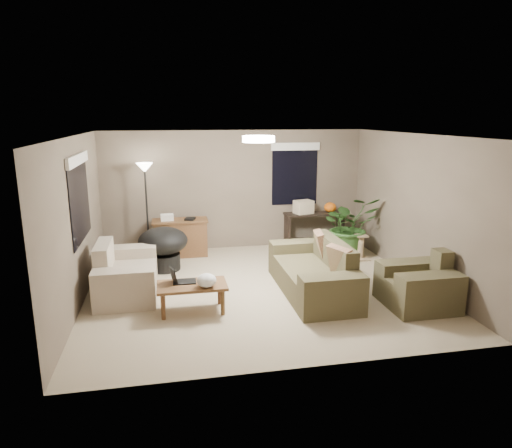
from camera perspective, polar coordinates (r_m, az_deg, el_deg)
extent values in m
plane|color=tan|center=(7.64, 0.29, -8.03)|extent=(5.50, 5.50, 0.00)
plane|color=white|center=(7.12, 0.32, 11.06)|extent=(5.50, 5.50, 0.00)
plane|color=#6F6152|center=(9.70, -2.63, 4.26)|extent=(5.50, 0.00, 5.50)
plane|color=#6F6152|center=(4.93, 6.09, -4.90)|extent=(5.50, 0.00, 5.50)
plane|color=#6F6152|center=(7.26, -21.48, 0.20)|extent=(0.00, 5.00, 5.00)
plane|color=#6F6152|center=(8.26, 19.36, 1.89)|extent=(0.00, 5.00, 5.00)
cube|color=#4D482E|center=(7.48, 7.01, -6.90)|extent=(0.95, 1.48, 0.42)
cube|color=#46412A|center=(7.46, 9.78, -3.60)|extent=(0.22, 1.48, 0.43)
cube|color=#49432B|center=(6.64, 9.51, -8.85)|extent=(0.95, 0.36, 0.60)
cube|color=#47412A|center=(8.28, 5.06, -4.16)|extent=(0.95, 0.36, 0.60)
cube|color=#8C7251|center=(7.03, 10.58, -4.56)|extent=(0.39, 0.50, 0.47)
cube|color=#8C7251|center=(7.84, 8.18, -2.59)|extent=(0.30, 0.48, 0.47)
cube|color=beige|center=(7.67, -15.73, -6.80)|extent=(0.90, 0.88, 0.42)
cube|color=beige|center=(7.57, -18.50, -3.86)|extent=(0.22, 0.88, 0.43)
cube|color=beige|center=(7.06, -16.15, -7.84)|extent=(0.90, 0.36, 0.60)
cube|color=beige|center=(8.22, -15.46, -4.74)|extent=(0.90, 0.36, 0.60)
cube|color=#453F29|center=(7.32, 19.46, -8.06)|extent=(0.95, 0.28, 0.42)
cube|color=#4E482E|center=(7.37, 22.18, -4.64)|extent=(0.22, 0.28, 0.43)
cube|color=brown|center=(7.04, 20.84, -8.27)|extent=(0.95, 0.36, 0.60)
cube|color=#49432C|center=(7.55, 18.29, -6.58)|extent=(0.95, 0.36, 0.60)
cube|color=brown|center=(6.71, -8.01, -7.62)|extent=(1.00, 0.55, 0.04)
cylinder|color=brown|center=(6.60, -11.54, -10.11)|extent=(0.06, 0.06, 0.38)
cylinder|color=brown|center=(6.64, -4.17, -9.72)|extent=(0.06, 0.06, 0.38)
cylinder|color=brown|center=(6.97, -11.54, -8.81)|extent=(0.06, 0.06, 0.38)
cylinder|color=brown|center=(7.00, -4.58, -8.45)|extent=(0.06, 0.06, 0.38)
cube|color=black|center=(6.79, -8.91, -7.13)|extent=(0.34, 0.24, 0.02)
cube|color=black|center=(6.75, -10.32, -6.25)|extent=(0.13, 0.24, 0.22)
ellipsoid|color=white|center=(6.54, -6.20, -7.03)|extent=(0.29, 0.26, 0.20)
cube|color=brown|center=(9.38, -9.40, -1.82)|extent=(1.05, 0.45, 0.71)
cube|color=brown|center=(9.29, -9.49, 0.41)|extent=(1.10, 0.50, 0.04)
cube|color=silver|center=(9.27, -11.05, 0.82)|extent=(0.26, 0.21, 0.12)
cube|color=black|center=(9.24, -8.25, 0.64)|extent=(0.24, 0.27, 0.04)
cube|color=black|center=(9.90, 7.32, 1.28)|extent=(1.30, 0.40, 0.04)
cube|color=black|center=(9.81, 3.93, -0.99)|extent=(0.05, 0.38, 0.71)
cube|color=black|center=(10.18, 10.46, -0.65)|extent=(0.05, 0.38, 0.71)
cube|color=black|center=(10.03, 7.22, -1.96)|extent=(1.25, 0.36, 0.03)
ellipsoid|color=orange|center=(9.99, 9.25, 2.07)|extent=(0.27, 0.27, 0.21)
cube|color=beige|center=(9.79, 5.96, 2.13)|extent=(0.43, 0.37, 0.28)
cylinder|color=black|center=(8.66, -11.43, -4.63)|extent=(0.60, 0.60, 0.30)
ellipsoid|color=black|center=(8.55, -11.55, -2.07)|extent=(1.10, 1.10, 0.50)
cylinder|color=black|center=(9.41, -13.15, -4.15)|extent=(0.28, 0.28, 0.02)
cylinder|color=black|center=(9.18, -13.44, 1.15)|extent=(0.04, 0.04, 1.78)
cone|color=white|center=(9.04, -13.76, 6.86)|extent=(0.32, 0.32, 0.18)
cylinder|color=white|center=(7.12, 0.32, 10.57)|extent=(0.50, 0.50, 0.10)
imported|color=#2D5923|center=(9.45, 11.58, -1.00)|extent=(1.11, 1.24, 0.97)
cube|color=tan|center=(9.35, 12.88, -4.22)|extent=(0.32, 0.32, 0.03)
cylinder|color=tan|center=(9.28, 12.96, -2.84)|extent=(0.12, 0.12, 0.44)
cube|color=tan|center=(9.22, 13.03, -1.43)|extent=(0.22, 0.22, 0.03)
cube|color=black|center=(7.49, -21.18, 2.96)|extent=(0.01, 1.50, 1.30)
cube|color=white|center=(7.41, -21.42, 7.53)|extent=(0.05, 1.56, 0.16)
cube|color=black|center=(9.91, 4.86, 6.17)|extent=(1.00, 0.01, 1.30)
cube|color=white|center=(9.84, 4.96, 9.63)|extent=(1.06, 0.05, 0.16)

